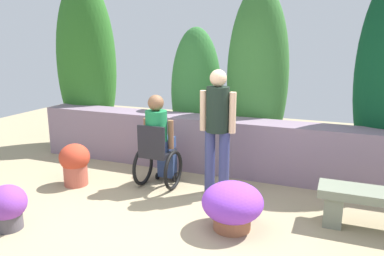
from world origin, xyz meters
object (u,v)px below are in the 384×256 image
at_px(flower_pot_terracotta_by_wall, 232,205).
at_px(person_in_wheelchair, 159,144).
at_px(flower_pot_purple_near, 7,206).
at_px(stone_bench, 380,206).
at_px(person_standing_companion, 217,124).
at_px(flower_pot_red_accent, 75,163).

bearing_deg(flower_pot_terracotta_by_wall, person_in_wheelchair, 148.06).
height_order(person_in_wheelchair, flower_pot_purple_near, person_in_wheelchair).
bearing_deg(person_in_wheelchair, stone_bench, -1.91).
relative_size(flower_pot_purple_near, flower_pot_terracotta_by_wall, 0.75).
bearing_deg(person_in_wheelchair, person_standing_companion, 5.80).
xyz_separation_m(person_standing_companion, flower_pot_purple_near, (-1.84, -1.79, -0.70)).
bearing_deg(person_standing_companion, flower_pot_red_accent, -160.36).
distance_m(stone_bench, person_in_wheelchair, 2.86).
xyz_separation_m(flower_pot_terracotta_by_wall, flower_pot_red_accent, (-2.46, 0.41, 0.05)).
relative_size(person_in_wheelchair, flower_pot_red_accent, 2.17).
xyz_separation_m(person_in_wheelchair, flower_pot_red_accent, (-1.14, -0.41, -0.29)).
relative_size(person_standing_companion, flower_pot_terracotta_by_wall, 2.47).
height_order(flower_pot_terracotta_by_wall, flower_pot_red_accent, flower_pot_red_accent).
bearing_deg(stone_bench, flower_pot_purple_near, -163.46).
distance_m(person_in_wheelchair, flower_pot_purple_near, 2.04).
distance_m(person_in_wheelchair, flower_pot_red_accent, 1.25).
relative_size(stone_bench, flower_pot_red_accent, 2.13).
distance_m(stone_bench, flower_pot_purple_near, 4.09).
distance_m(flower_pot_terracotta_by_wall, flower_pot_red_accent, 2.49).
xyz_separation_m(flower_pot_purple_near, flower_pot_terracotta_by_wall, (2.30, 0.93, 0.01)).
xyz_separation_m(stone_bench, flower_pot_red_accent, (-3.97, -0.16, 0.04)).
xyz_separation_m(person_in_wheelchair, flower_pot_terracotta_by_wall, (1.32, -0.82, -0.34)).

